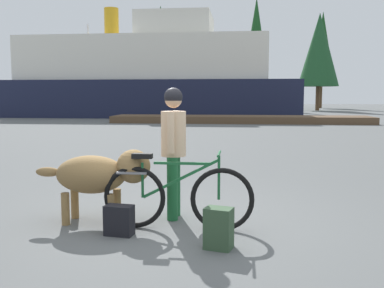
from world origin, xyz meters
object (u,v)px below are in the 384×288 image
(handbag_pannier, at_px, (119,220))
(sailboat_moored, at_px, (90,109))
(dog, at_px, (100,174))
(backpack, at_px, (219,228))
(person_cyclist, at_px, (174,141))
(bicycle, at_px, (177,196))
(ferry_boat, at_px, (148,79))

(handbag_pannier, xyz_separation_m, sailboat_moored, (-11.57, 31.76, 0.31))
(dog, bearing_deg, backpack, -27.56)
(person_cyclist, relative_size, backpack, 3.89)
(person_cyclist, relative_size, dog, 1.15)
(bicycle, relative_size, sailboat_moored, 0.22)
(dog, bearing_deg, ferry_boat, 100.94)
(person_cyclist, bearing_deg, handbag_pannier, -122.79)
(bicycle, bearing_deg, ferry_boat, 102.75)
(backpack, relative_size, ferry_boat, 0.02)
(dog, xyz_separation_m, backpack, (1.52, -0.79, -0.40))
(ferry_boat, bearing_deg, backpack, -76.53)
(person_cyclist, distance_m, ferry_boat, 29.31)
(sailboat_moored, bearing_deg, person_cyclist, -68.69)
(backpack, bearing_deg, sailboat_moored, 111.63)
(backpack, bearing_deg, dog, 152.44)
(dog, xyz_separation_m, sailboat_moored, (-11.20, 31.29, -0.13))
(dog, bearing_deg, handbag_pannier, -51.64)
(bicycle, height_order, dog, same)
(dog, height_order, handbag_pannier, dog)
(bicycle, distance_m, backpack, 0.84)
(backpack, xyz_separation_m, handbag_pannier, (-1.15, 0.33, -0.04))
(backpack, relative_size, sailboat_moored, 0.05)
(bicycle, height_order, ferry_boat, ferry_boat)
(dog, distance_m, ferry_boat, 29.47)
(dog, relative_size, sailboat_moored, 0.18)
(bicycle, relative_size, ferry_boat, 0.08)
(person_cyclist, height_order, sailboat_moored, sailboat_moored)
(ferry_boat, bearing_deg, person_cyclist, -77.25)
(ferry_boat, height_order, sailboat_moored, ferry_boat)
(handbag_pannier, bearing_deg, ferry_boat, 101.47)
(dog, height_order, ferry_boat, ferry_boat)
(dog, bearing_deg, bicycle, -10.02)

